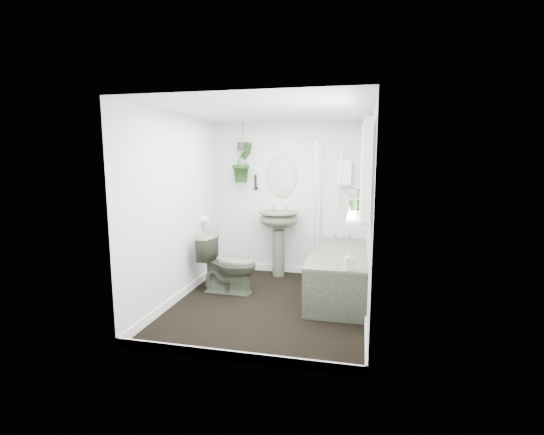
# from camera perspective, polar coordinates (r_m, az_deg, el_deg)

# --- Properties ---
(floor) EXTENTS (2.30, 2.80, 0.02)m
(floor) POSITION_cam_1_polar(r_m,az_deg,el_deg) (4.92, -0.40, -12.57)
(floor) COLOR black
(floor) RESTS_ON ground
(ceiling) EXTENTS (2.30, 2.80, 0.02)m
(ceiling) POSITION_cam_1_polar(r_m,az_deg,el_deg) (4.61, -0.43, 15.38)
(ceiling) COLOR white
(ceiling) RESTS_ON ground
(wall_back) EXTENTS (2.30, 0.02, 2.30)m
(wall_back) POSITION_cam_1_polar(r_m,az_deg,el_deg) (5.99, 2.69, 2.75)
(wall_back) COLOR silver
(wall_back) RESTS_ON ground
(wall_front) EXTENTS (2.30, 0.02, 2.30)m
(wall_front) POSITION_cam_1_polar(r_m,az_deg,el_deg) (3.28, -6.08, -2.34)
(wall_front) COLOR silver
(wall_front) RESTS_ON ground
(wall_left) EXTENTS (0.02, 2.80, 2.30)m
(wall_left) POSITION_cam_1_polar(r_m,az_deg,el_deg) (5.02, -13.42, 1.33)
(wall_left) COLOR silver
(wall_left) RESTS_ON ground
(wall_right) EXTENTS (0.02, 2.80, 2.30)m
(wall_right) POSITION_cam_1_polar(r_m,az_deg,el_deg) (4.50, 14.11, 0.47)
(wall_right) COLOR silver
(wall_right) RESTS_ON ground
(skirting) EXTENTS (2.30, 2.80, 0.10)m
(skirting) POSITION_cam_1_polar(r_m,az_deg,el_deg) (4.90, -0.40, -11.91)
(skirting) COLOR white
(skirting) RESTS_ON floor
(bathtub) EXTENTS (0.72, 1.72, 0.58)m
(bathtub) POSITION_cam_1_polar(r_m,az_deg,el_deg) (5.18, 9.62, -8.05)
(bathtub) COLOR #4B5440
(bathtub) RESTS_ON floor
(bath_screen) EXTENTS (0.04, 0.72, 1.40)m
(bath_screen) POSITION_cam_1_polar(r_m,az_deg,el_deg) (5.50, 6.75, 3.51)
(bath_screen) COLOR silver
(bath_screen) RESTS_ON bathtub
(shower_box) EXTENTS (0.20, 0.10, 0.35)m
(shower_box) POSITION_cam_1_polar(r_m,az_deg,el_deg) (5.81, 10.43, 6.37)
(shower_box) COLOR white
(shower_box) RESTS_ON wall_back
(oval_mirror) EXTENTS (0.46, 0.03, 0.62)m
(oval_mirror) POSITION_cam_1_polar(r_m,az_deg,el_deg) (5.95, 1.36, 6.09)
(oval_mirror) COLOR tan
(oval_mirror) RESTS_ON wall_back
(wall_sconce) EXTENTS (0.04, 0.04, 0.22)m
(wall_sconce) POSITION_cam_1_polar(r_m,az_deg,el_deg) (6.04, -2.40, 5.17)
(wall_sconce) COLOR black
(wall_sconce) RESTS_ON wall_back
(toilet_roll_holder) EXTENTS (0.11, 0.11, 0.11)m
(toilet_roll_holder) POSITION_cam_1_polar(r_m,az_deg,el_deg) (5.66, -9.66, -0.29)
(toilet_roll_holder) COLOR white
(toilet_roll_holder) RESTS_ON wall_left
(window_recess) EXTENTS (0.08, 1.00, 0.90)m
(window_recess) POSITION_cam_1_polar(r_m,az_deg,el_deg) (3.76, 13.52, 6.55)
(window_recess) COLOR white
(window_recess) RESTS_ON wall_right
(window_sill) EXTENTS (0.18, 1.00, 0.04)m
(window_sill) POSITION_cam_1_polar(r_m,az_deg,el_deg) (3.80, 12.24, 0.24)
(window_sill) COLOR white
(window_sill) RESTS_ON wall_right
(window_blinds) EXTENTS (0.01, 0.86, 0.76)m
(window_blinds) POSITION_cam_1_polar(r_m,az_deg,el_deg) (3.76, 12.83, 6.57)
(window_blinds) COLOR white
(window_blinds) RESTS_ON wall_right
(toilet) EXTENTS (0.76, 0.45, 0.77)m
(toilet) POSITION_cam_1_polar(r_m,az_deg,el_deg) (5.26, -6.34, -6.67)
(toilet) COLOR #4B5440
(toilet) RESTS_ON floor
(pedestal_sink) EXTENTS (0.68, 0.62, 0.99)m
(pedestal_sink) POSITION_cam_1_polar(r_m,az_deg,el_deg) (5.91, 0.96, -3.80)
(pedestal_sink) COLOR #4B5440
(pedestal_sink) RESTS_ON floor
(sill_plant) EXTENTS (0.26, 0.24, 0.23)m
(sill_plant) POSITION_cam_1_polar(r_m,az_deg,el_deg) (4.05, 12.16, 2.67)
(sill_plant) COLOR black
(sill_plant) RESTS_ON window_sill
(hanging_plant) EXTENTS (0.42, 0.42, 0.60)m
(hanging_plant) POSITION_cam_1_polar(r_m,az_deg,el_deg) (5.97, -4.24, 7.97)
(hanging_plant) COLOR black
(hanging_plant) RESTS_ON ceiling
(soap_bottle) EXTENTS (0.12, 0.12, 0.20)m
(soap_bottle) POSITION_cam_1_polar(r_m,az_deg,el_deg) (4.31, 11.09, -6.15)
(soap_bottle) COLOR black
(soap_bottle) RESTS_ON bathtub
(hanging_pot) EXTENTS (0.16, 0.16, 0.12)m
(hanging_pot) POSITION_cam_1_polar(r_m,az_deg,el_deg) (5.97, -4.27, 10.26)
(hanging_pot) COLOR #332822
(hanging_pot) RESTS_ON ceiling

